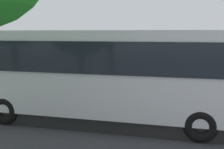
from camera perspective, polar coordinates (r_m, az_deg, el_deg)
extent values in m
plane|color=#38383D|center=(15.10, 0.28, -4.29)|extent=(80.00, 80.00, 0.00)
cube|color=silver|center=(10.56, -1.44, 0.64)|extent=(9.44, 3.05, 2.80)
cube|color=black|center=(11.72, 0.38, 4.11)|extent=(7.81, 0.50, 1.01)
cube|color=black|center=(9.30, -3.76, 3.12)|extent=(7.81, 0.50, 1.01)
cube|color=#1959B2|center=(11.84, 0.37, -1.31)|extent=(8.18, 0.51, 0.28)
cube|color=black|center=(10.88, -1.42, -7.88)|extent=(8.69, 2.80, 0.45)
torus|color=black|center=(13.09, -13.72, -4.17)|extent=(1.02, 0.38, 1.00)
torus|color=black|center=(11.23, -19.40, -6.38)|extent=(1.02, 0.38, 1.00)
torus|color=black|center=(11.46, 16.19, -5.97)|extent=(1.02, 0.38, 1.00)
torus|color=black|center=(9.27, 16.28, -9.23)|extent=(1.02, 0.38, 1.00)
cylinder|color=#473823|center=(13.51, 7.27, -3.86)|extent=(0.13, 0.13, 0.73)
cube|color=black|center=(13.63, 7.24, -5.47)|extent=(0.13, 0.27, 0.10)
cylinder|color=#473823|center=(13.51, 7.95, -3.87)|extent=(0.13, 0.13, 0.73)
cube|color=black|center=(13.64, 7.91, -5.47)|extent=(0.13, 0.27, 0.10)
cube|color=maroon|center=(13.39, 7.67, -1.05)|extent=(0.41, 0.33, 0.61)
cylinder|color=maroon|center=(13.38, 6.64, -0.98)|extent=(0.10, 0.10, 0.58)
sphere|color=tan|center=(13.43, 6.62, -2.20)|extent=(0.10, 0.10, 0.09)
cylinder|color=maroon|center=(13.40, 8.69, -1.00)|extent=(0.10, 0.10, 0.58)
sphere|color=tan|center=(13.45, 8.67, -2.22)|extent=(0.10, 0.10, 0.09)
sphere|color=tan|center=(13.33, 7.70, 0.80)|extent=(0.25, 0.25, 0.22)
cylinder|color=black|center=(13.42, 2.40, -3.86)|extent=(0.14, 0.14, 0.74)
cube|color=black|center=(13.54, 2.45, -5.50)|extent=(0.15, 0.28, 0.10)
cylinder|color=black|center=(13.36, 3.04, -3.92)|extent=(0.14, 0.14, 0.74)
cube|color=black|center=(13.49, 3.09, -5.56)|extent=(0.15, 0.28, 0.10)
cube|color=navy|center=(13.27, 2.74, -1.02)|extent=(0.43, 0.35, 0.62)
cylinder|color=navy|center=(13.36, 1.78, -0.89)|extent=(0.11, 0.11, 0.59)
sphere|color=tan|center=(13.40, 1.78, -2.13)|extent=(0.11, 0.11, 0.09)
cylinder|color=navy|center=(13.18, 3.71, -1.02)|extent=(0.11, 0.11, 0.59)
sphere|color=tan|center=(13.23, 3.70, -2.27)|extent=(0.11, 0.11, 0.09)
sphere|color=tan|center=(13.21, 2.75, 0.86)|extent=(0.26, 0.26, 0.22)
cylinder|color=#473823|center=(13.95, -1.26, -3.27)|extent=(0.13, 0.13, 0.80)
cube|color=black|center=(14.08, -1.24, -4.98)|extent=(0.13, 0.27, 0.10)
cylinder|color=#473823|center=(13.93, -0.60, -3.28)|extent=(0.13, 0.13, 0.80)
cube|color=black|center=(14.06, -0.58, -4.99)|extent=(0.13, 0.27, 0.10)
cube|color=#3F594C|center=(13.82, -0.94, -0.30)|extent=(0.41, 0.33, 0.66)
cylinder|color=#3F594C|center=(13.84, -1.93, -0.22)|extent=(0.10, 0.10, 0.63)
sphere|color=tan|center=(13.89, -1.92, -1.51)|extent=(0.10, 0.10, 0.09)
cylinder|color=#3F594C|center=(13.79, 0.05, -0.25)|extent=(0.10, 0.10, 0.63)
sphere|color=tan|center=(13.84, 0.05, -1.54)|extent=(0.10, 0.10, 0.09)
sphere|color=tan|center=(13.76, -0.94, 1.64)|extent=(0.27, 0.27, 0.24)
cylinder|color=black|center=(14.17, -4.46, -3.18)|extent=(0.14, 0.14, 0.77)
cube|color=black|center=(14.29, -4.37, -4.81)|extent=(0.14, 0.27, 0.10)
cylinder|color=black|center=(14.10, -3.88, -3.23)|extent=(0.14, 0.14, 0.77)
cube|color=black|center=(14.22, -3.79, -4.86)|extent=(0.14, 0.27, 0.10)
cube|color=navy|center=(14.02, -4.20, -0.38)|extent=(0.42, 0.34, 0.64)
cylinder|color=navy|center=(14.12, -5.07, -0.26)|extent=(0.10, 0.10, 0.61)
sphere|color=tan|center=(14.17, -5.06, -1.48)|extent=(0.10, 0.10, 0.09)
cylinder|color=navy|center=(13.91, -3.31, -0.37)|extent=(0.10, 0.10, 0.61)
sphere|color=tan|center=(13.96, -3.30, -1.60)|extent=(0.10, 0.10, 0.09)
sphere|color=tan|center=(13.96, -4.22, 1.47)|extent=(0.27, 0.27, 0.23)
cylinder|color=#473823|center=(14.30, -8.91, -3.11)|extent=(0.15, 0.15, 0.79)
cube|color=black|center=(14.42, -8.78, -4.76)|extent=(0.17, 0.28, 0.10)
cylinder|color=#473823|center=(14.21, -8.39, -3.17)|extent=(0.15, 0.15, 0.79)
cube|color=black|center=(14.32, -8.26, -4.84)|extent=(0.17, 0.28, 0.10)
cube|color=navy|center=(14.13, -8.71, -0.28)|extent=(0.44, 0.37, 0.65)
cylinder|color=navy|center=(14.27, -9.49, -0.15)|extent=(0.11, 0.11, 0.62)
sphere|color=tan|center=(14.32, -9.46, -1.38)|extent=(0.11, 0.11, 0.09)
cylinder|color=navy|center=(13.99, -7.92, -0.28)|extent=(0.11, 0.11, 0.62)
sphere|color=tan|center=(14.04, -7.90, -1.53)|extent=(0.11, 0.11, 0.09)
sphere|color=tan|center=(14.08, -8.75, 1.60)|extent=(0.29, 0.29, 0.24)
torus|color=black|center=(12.88, 13.18, -5.26)|extent=(0.60, 0.15, 0.60)
cylinder|color=silver|center=(12.88, 13.18, -5.26)|extent=(0.12, 0.10, 0.12)
torus|color=black|center=(12.96, 19.63, -5.44)|extent=(0.60, 0.15, 0.60)
cylinder|color=silver|center=(12.96, 19.63, -5.44)|extent=(0.12, 0.12, 0.12)
cylinder|color=silver|center=(12.81, 13.45, -3.74)|extent=(0.32, 0.06, 0.67)
cube|color=white|center=(12.82, 16.15, -3.91)|extent=(0.85, 0.30, 0.36)
cube|color=black|center=(12.85, 18.29, -3.75)|extent=(0.53, 0.23, 0.20)
cylinder|color=silver|center=(12.75, 17.77, -5.01)|extent=(0.45, 0.09, 0.08)
cylinder|color=black|center=(12.75, 13.72, -2.43)|extent=(0.05, 0.58, 0.04)
torus|color=black|center=(17.66, -1.16, -1.53)|extent=(0.61, 0.16, 0.60)
cylinder|color=silver|center=(17.66, -1.16, -1.53)|extent=(0.12, 0.11, 0.12)
torus|color=black|center=(18.11, -5.57, -1.33)|extent=(0.61, 0.16, 0.60)
cylinder|color=silver|center=(18.11, -5.57, -1.33)|extent=(0.13, 0.13, 0.12)
cylinder|color=silver|center=(17.62, -1.32, -0.40)|extent=(0.32, 0.07, 0.67)
cube|color=black|center=(17.80, -3.18, -0.39)|extent=(0.85, 0.32, 0.36)
cube|color=black|center=(17.95, -4.64, -0.17)|extent=(0.53, 0.25, 0.20)
cylinder|color=silver|center=(18.08, -4.13, -0.94)|extent=(0.45, 0.10, 0.08)
cylinder|color=black|center=(17.59, -1.48, 0.58)|extent=(0.06, 0.58, 0.04)
cube|color=black|center=(17.78, -3.41, 0.55)|extent=(0.57, 0.37, 0.51)
sphere|color=white|center=(17.64, -2.17, 1.08)|extent=(0.27, 0.27, 0.26)
cylinder|color=black|center=(17.52, -2.70, 0.44)|extent=(0.42, 0.11, 0.33)
cylinder|color=black|center=(17.71, -4.12, -0.53)|extent=(0.10, 0.10, 0.40)
cylinder|color=black|center=(17.86, -2.35, 0.59)|extent=(0.42, 0.11, 0.33)
cylinder|color=black|center=(18.05, -3.75, -0.37)|extent=(0.10, 0.10, 0.40)
cube|color=white|center=(16.40, 19.94, -3.78)|extent=(0.21, 4.01, 0.01)
cube|color=white|center=(16.26, 9.50, -3.51)|extent=(0.23, 4.72, 0.01)
cube|color=white|center=(16.66, -0.76, -3.13)|extent=(0.24, 4.80, 0.01)
cube|color=white|center=(17.56, -10.24, -2.69)|extent=(0.21, 3.96, 0.01)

